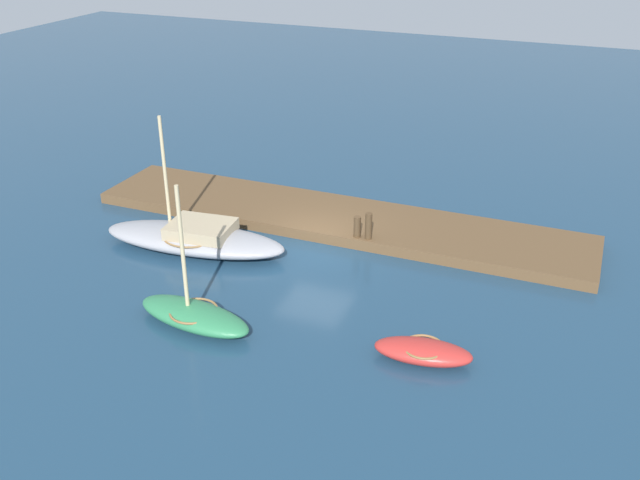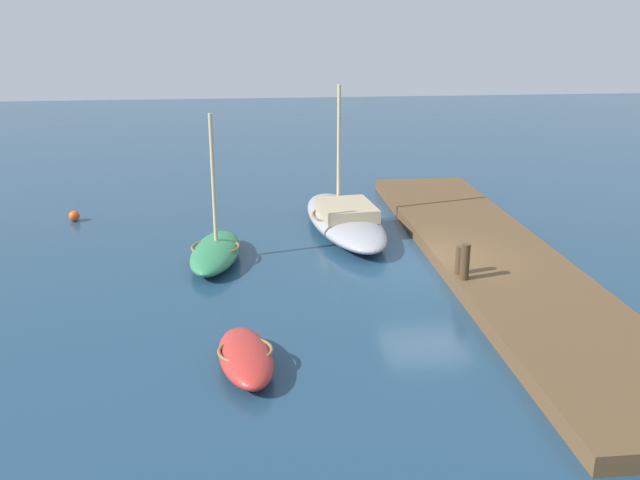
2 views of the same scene
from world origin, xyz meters
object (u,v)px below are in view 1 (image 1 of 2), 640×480
Objects in this scene: dinghy_red at (423,351)px; sailboat_grey at (195,238)px; rowboat_green at (194,315)px; mooring_post_mid_west at (357,227)px; mooring_post_west at (368,226)px.

sailboat_grey reaches higher than dinghy_red.
rowboat_green is 4.97m from sailboat_grey.
mooring_post_mid_west reaches higher than dinghy_red.
sailboat_grey reaches higher than mooring_post_mid_west.
mooring_post_mid_west is (-2.73, -6.65, 0.44)m from rowboat_green.
mooring_post_mid_west is at bearing 0.00° from mooring_post_west.
dinghy_red is 2.88× the size of mooring_post_west.
dinghy_red is (-6.72, -0.85, -0.06)m from rowboat_green.
dinghy_red is 9.88m from sailboat_grey.
rowboat_green reaches higher than dinghy_red.
mooring_post_west is at bearing -66.18° from dinghy_red.
sailboat_grey reaches higher than mooring_post_west.
sailboat_grey is 5.81m from mooring_post_mid_west.
rowboat_green is 7.38m from mooring_post_west.
mooring_post_mid_west is (0.42, 0.00, -0.10)m from mooring_post_west.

